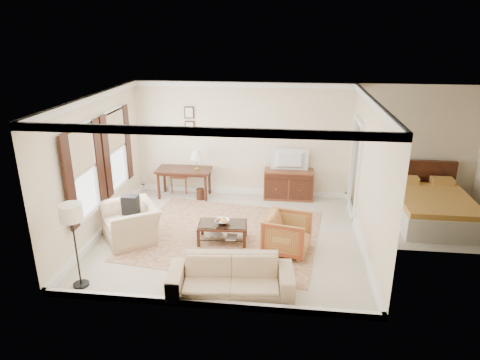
% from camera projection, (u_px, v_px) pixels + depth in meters
% --- Properties ---
extents(room_shell, '(5.51, 5.01, 2.91)m').
position_uv_depth(room_shell, '(228.00, 120.00, 8.20)').
color(room_shell, beige).
rests_on(room_shell, ground).
extents(annex_bedroom, '(3.00, 2.70, 2.90)m').
position_uv_depth(annex_bedroom, '(436.00, 209.00, 9.50)').
color(annex_bedroom, beige).
rests_on(annex_bedroom, ground).
extents(window_front, '(0.12, 1.56, 1.80)m').
position_uv_depth(window_front, '(83.00, 172.00, 8.16)').
color(window_front, '#CCB284').
rests_on(window_front, room_shell).
extents(window_rear, '(0.12, 1.56, 1.80)m').
position_uv_depth(window_rear, '(116.00, 149.00, 9.66)').
color(window_rear, '#CCB284').
rests_on(window_rear, room_shell).
extents(doorway, '(0.10, 1.12, 2.25)m').
position_uv_depth(doorway, '(355.00, 170.00, 9.78)').
color(doorway, white).
rests_on(doorway, room_shell).
extents(rug, '(4.19, 3.72, 0.01)m').
position_uv_depth(rug, '(226.00, 234.00, 9.08)').
color(rug, maroon).
rests_on(rug, room_shell).
extents(writing_desk, '(1.37, 0.69, 0.75)m').
position_uv_depth(writing_desk, '(184.00, 173.00, 10.91)').
color(writing_desk, '#441F13').
rests_on(writing_desk, room_shell).
extents(desk_chair, '(0.49, 0.49, 1.05)m').
position_uv_depth(desk_chair, '(180.00, 173.00, 11.29)').
color(desk_chair, brown).
rests_on(desk_chair, room_shell).
extents(desk_lamp, '(0.32, 0.32, 0.50)m').
position_uv_depth(desk_lamp, '(197.00, 160.00, 10.75)').
color(desk_lamp, silver).
rests_on(desk_lamp, writing_desk).
extents(framed_prints, '(0.25, 0.04, 0.68)m').
position_uv_depth(framed_prints, '(189.00, 119.00, 10.84)').
color(framed_prints, '#441F13').
rests_on(framed_prints, room_shell).
extents(sideboard, '(1.24, 0.48, 0.76)m').
position_uv_depth(sideboard, '(289.00, 184.00, 10.86)').
color(sideboard, brown).
rests_on(sideboard, room_shell).
extents(tv, '(0.89, 0.51, 0.12)m').
position_uv_depth(tv, '(290.00, 153.00, 10.56)').
color(tv, black).
rests_on(tv, sideboard).
extents(coffee_table, '(1.01, 0.63, 0.41)m').
position_uv_depth(coffee_table, '(223.00, 228.00, 8.69)').
color(coffee_table, '#441F13').
rests_on(coffee_table, room_shell).
extents(fruit_bowl, '(0.42, 0.42, 0.10)m').
position_uv_depth(fruit_bowl, '(222.00, 221.00, 8.63)').
color(fruit_bowl, silver).
rests_on(fruit_bowl, coffee_table).
extents(book_a, '(0.25, 0.20, 0.38)m').
position_uv_depth(book_a, '(211.00, 234.00, 8.73)').
color(book_a, brown).
rests_on(book_a, coffee_table).
extents(book_b, '(0.28, 0.04, 0.38)m').
position_uv_depth(book_b, '(226.00, 237.00, 8.64)').
color(book_b, brown).
rests_on(book_b, coffee_table).
extents(striped_armchair, '(0.93, 0.97, 0.85)m').
position_uv_depth(striped_armchair, '(287.00, 232.00, 8.26)').
color(striped_armchair, brown).
rests_on(striped_armchair, room_shell).
extents(club_armchair, '(1.28, 1.38, 1.01)m').
position_uv_depth(club_armchair, '(130.00, 217.00, 8.72)').
color(club_armchair, tan).
rests_on(club_armchair, room_shell).
extents(backpack, '(0.31, 0.37, 0.40)m').
position_uv_depth(backpack, '(130.00, 204.00, 8.72)').
color(backpack, black).
rests_on(backpack, club_armchair).
extents(sofa, '(2.11, 0.80, 0.80)m').
position_uv_depth(sofa, '(231.00, 271.00, 6.98)').
color(sofa, tan).
rests_on(sofa, room_shell).
extents(floor_lamp, '(0.37, 0.37, 1.50)m').
position_uv_depth(floor_lamp, '(72.00, 219.00, 6.88)').
color(floor_lamp, black).
rests_on(floor_lamp, room_shell).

